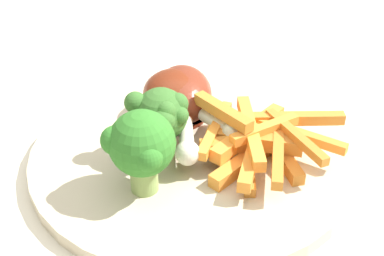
% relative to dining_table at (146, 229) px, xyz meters
% --- Properties ---
extents(dining_table, '(1.27, 0.82, 0.72)m').
position_rel_dining_table_xyz_m(dining_table, '(0.00, 0.00, 0.00)').
color(dining_table, silver).
rests_on(dining_table, ground_plane).
extents(dinner_plate, '(0.27, 0.27, 0.01)m').
position_rel_dining_table_xyz_m(dinner_plate, '(0.04, -0.01, 0.10)').
color(dinner_plate, beige).
rests_on(dinner_plate, dining_table).
extents(broccoli_floret_front, '(0.05, 0.05, 0.07)m').
position_rel_dining_table_xyz_m(broccoli_floret_front, '(0.01, -0.07, 0.15)').
color(broccoli_floret_front, '#8CA85B').
rests_on(broccoli_floret_front, dinner_plate).
extents(broccoli_floret_middle, '(0.05, 0.05, 0.06)m').
position_rel_dining_table_xyz_m(broccoli_floret_middle, '(0.02, -0.02, 0.14)').
color(broccoli_floret_middle, '#7AB059').
rests_on(broccoli_floret_middle, dinner_plate).
extents(carrot_fries_pile, '(0.12, 0.11, 0.04)m').
position_rel_dining_table_xyz_m(carrot_fries_pile, '(0.10, -0.03, 0.12)').
color(carrot_fries_pile, orange).
rests_on(carrot_fries_pile, dinner_plate).
extents(chicken_drumstick_near, '(0.10, 0.11, 0.04)m').
position_rel_dining_table_xyz_m(chicken_drumstick_near, '(0.03, 0.03, 0.13)').
color(chicken_drumstick_near, '#51190C').
rests_on(chicken_drumstick_near, dinner_plate).
extents(chicken_drumstick_far, '(0.05, 0.13, 0.04)m').
position_rel_dining_table_xyz_m(chicken_drumstick_far, '(0.04, 0.03, 0.13)').
color(chicken_drumstick_far, '#551C11').
rests_on(chicken_drumstick_far, dinner_plate).
extents(fork, '(0.05, 0.19, 0.00)m').
position_rel_dining_table_xyz_m(fork, '(-0.15, 0.24, 0.10)').
color(fork, silver).
rests_on(fork, dining_table).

